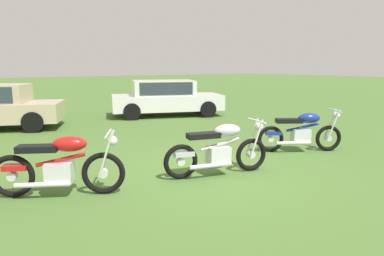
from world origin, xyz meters
name	(u,v)px	position (x,y,z in m)	size (l,w,h in m)	color
ground_plane	(210,170)	(0.00, 0.00, 0.00)	(120.00, 120.00, 0.00)	#476B2D
motorcycle_red	(59,166)	(-2.75, 0.30, 0.48)	(1.85, 1.20, 1.02)	black
motorcycle_silver	(219,150)	(-0.05, -0.31, 0.48)	(2.03, 0.83, 1.02)	black
motorcycle_blue	(301,132)	(2.67, -0.05, 0.47)	(1.77, 1.27, 1.02)	black
car_white	(165,96)	(3.01, 6.87, 0.80)	(4.73, 3.27, 1.43)	silver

